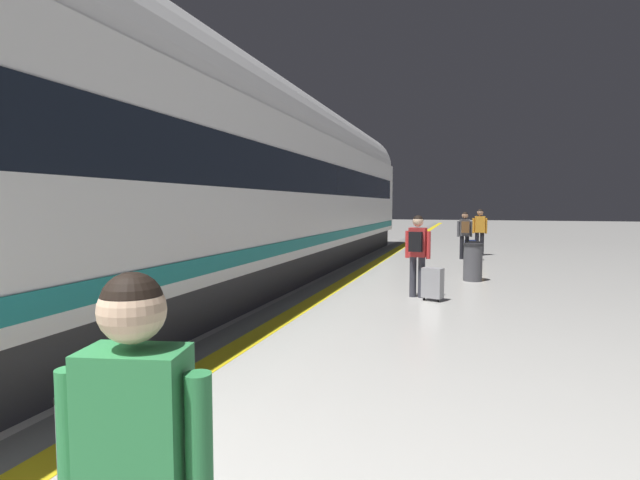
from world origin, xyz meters
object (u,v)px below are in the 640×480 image
at_px(suitcase_near, 433,283).
at_px(waste_bin, 473,262).
at_px(passenger_far, 480,229).
at_px(passenger_near, 417,249).
at_px(suitcase_far, 470,247).
at_px(passenger_mid, 465,231).
at_px(suitcase_mid, 474,250).
at_px(high_speed_train, 219,172).

xyz_separation_m(suitcase_near, waste_bin, (0.74, 2.76, 0.11)).
bearing_deg(passenger_far, passenger_near, -98.64).
bearing_deg(suitcase_far, passenger_near, -96.66).
relative_size(passenger_mid, suitcase_far, 2.83).
bearing_deg(waste_bin, passenger_near, -113.13).
xyz_separation_m(suitcase_mid, passenger_far, (0.19, 1.62, 0.63)).
relative_size(suitcase_far, waste_bin, 0.62).
bearing_deg(passenger_near, waste_bin, 66.87).
bearing_deg(suitcase_mid, passenger_near, -99.11).
height_order(passenger_far, suitcase_far, passenger_far).
height_order(passenger_mid, suitcase_far, passenger_mid).
relative_size(passenger_near, suitcase_mid, 2.61).
xyz_separation_m(passenger_mid, suitcase_mid, (0.32, -0.18, -0.61)).
bearing_deg(passenger_near, suitcase_mid, 80.89).
xyz_separation_m(suitcase_near, passenger_far, (1.00, 8.97, 0.63)).
relative_size(suitcase_mid, suitcase_far, 1.11).
height_order(suitcase_near, waste_bin, waste_bin).
relative_size(high_speed_train, suitcase_mid, 46.19).
bearing_deg(passenger_mid, high_speed_train, -120.67).
xyz_separation_m(passenger_near, suitcase_mid, (1.14, 7.09, -0.63)).
distance_m(suitcase_mid, suitcase_far, 1.51).
relative_size(high_speed_train, passenger_mid, 18.09).
bearing_deg(passenger_far, suitcase_mid, -96.57).
xyz_separation_m(passenger_far, waste_bin, (-0.26, -6.21, -0.52)).
relative_size(passenger_near, passenger_far, 0.97).
relative_size(passenger_near, waste_bin, 1.79).
bearing_deg(passenger_near, suitcase_far, 83.34).
height_order(passenger_mid, suitcase_mid, passenger_mid).
bearing_deg(suitcase_far, passenger_far, 19.83).
relative_size(suitcase_near, suitcase_mid, 1.02).
distance_m(high_speed_train, suitcase_far, 10.81).
height_order(passenger_near, waste_bin, passenger_near).
bearing_deg(passenger_mid, waste_bin, -87.01).
bearing_deg(passenger_far, suitcase_near, -96.36).
bearing_deg(waste_bin, passenger_far, 87.64).
relative_size(passenger_near, passenger_mid, 1.02).
bearing_deg(suitcase_mid, waste_bin, -90.86).
height_order(passenger_far, waste_bin, passenger_far).
bearing_deg(suitcase_near, waste_bin, 74.90).
bearing_deg(high_speed_train, passenger_far, 60.92).
bearing_deg(suitcase_far, waste_bin, -89.39).
bearing_deg(passenger_far, waste_bin, -92.36).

